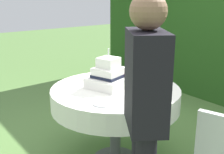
# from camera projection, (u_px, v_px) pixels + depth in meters

# --- Properties ---
(cake_table) EXTENTS (1.18, 1.18, 0.75)m
(cake_table) POSITION_uv_depth(u_px,v_px,m) (115.00, 98.00, 2.68)
(cake_table) COLOR #4C4C51
(cake_table) RESTS_ON ground_plane
(wedding_cake) EXTENTS (0.41, 0.41, 0.36)m
(wedding_cake) POSITION_uv_depth(u_px,v_px,m) (109.00, 76.00, 2.65)
(wedding_cake) COLOR white
(wedding_cake) RESTS_ON cake_table
(serving_plate_near) EXTENTS (0.13, 0.13, 0.01)m
(serving_plate_near) POSITION_uv_depth(u_px,v_px,m) (142.00, 82.00, 2.82)
(serving_plate_near) COLOR white
(serving_plate_near) RESTS_ON cake_table
(serving_plate_far) EXTENTS (0.15, 0.15, 0.01)m
(serving_plate_far) POSITION_uv_depth(u_px,v_px,m) (102.00, 104.00, 2.26)
(serving_plate_far) COLOR white
(serving_plate_far) RESTS_ON cake_table
(napkin_stack) EXTENTS (0.19, 0.19, 0.01)m
(napkin_stack) POSITION_uv_depth(u_px,v_px,m) (140.00, 103.00, 2.27)
(napkin_stack) COLOR #6B4C60
(napkin_stack) RESTS_ON cake_table
(standing_person) EXTENTS (0.41, 0.37, 1.60)m
(standing_person) POSITION_uv_depth(u_px,v_px,m) (145.00, 113.00, 1.66)
(standing_person) COLOR black
(standing_person) RESTS_ON ground_plane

